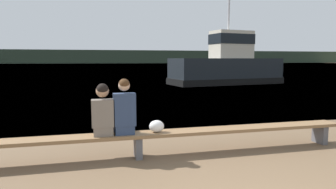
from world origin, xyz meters
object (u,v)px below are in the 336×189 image
at_px(person_left, 103,112).
at_px(person_right, 124,110).
at_px(shopping_bag, 157,126).
at_px(tugboat_red, 227,67).
at_px(bench_main, 138,137).

relative_size(person_left, person_right, 0.92).
xyz_separation_m(shopping_bag, tugboat_red, (8.64, 15.42, 0.67)).
bearing_deg(person_right, person_left, 179.93).
bearing_deg(person_left, shopping_bag, -0.86).
bearing_deg(person_left, person_right, -0.07).
relative_size(shopping_bag, tugboat_red, 0.03).
relative_size(bench_main, shopping_bag, 30.59).
distance_m(person_left, shopping_bag, 1.03).
relative_size(person_right, tugboat_red, 0.12).
xyz_separation_m(bench_main, shopping_bag, (0.36, -0.01, 0.19)).
height_order(person_right, shopping_bag, person_right).
height_order(person_right, tugboat_red, tugboat_red).
bearing_deg(person_left, bench_main, -0.46).
bearing_deg(shopping_bag, person_right, 178.63).
distance_m(person_left, person_right, 0.39).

